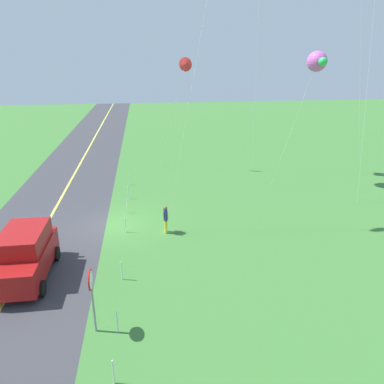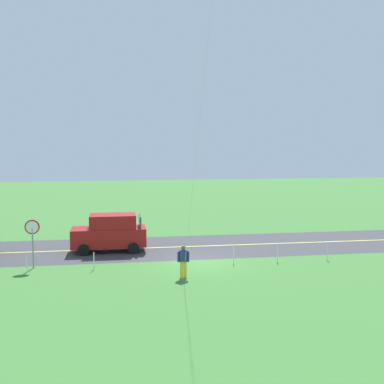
{
  "view_description": "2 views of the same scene",
  "coord_description": "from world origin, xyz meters",
  "px_view_note": "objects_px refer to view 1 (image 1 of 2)",
  "views": [
    {
      "loc": [
        19.68,
        1.92,
        9.31
      ],
      "look_at": [
        1.81,
        4.37,
        2.53
      ],
      "focal_mm": 33.77,
      "sensor_mm": 36.0,
      "label": 1
    },
    {
      "loc": [
        4.53,
        25.19,
        6.45
      ],
      "look_at": [
        1.2,
        4.41,
        4.32
      ],
      "focal_mm": 44.56,
      "sensor_mm": 36.0,
      "label": 2
    }
  ],
  "objects_px": {
    "kite_pink_drift": "(185,65)",
    "kite_cyan_top": "(317,61)",
    "stop_sign": "(91,289)",
    "car_suv_foreground": "(25,254)",
    "person_adult_near": "(166,218)"
  },
  "relations": [
    {
      "from": "person_adult_near",
      "to": "kite_pink_drift",
      "type": "distance_m",
      "value": 14.57
    },
    {
      "from": "car_suv_foreground",
      "to": "person_adult_near",
      "type": "height_order",
      "value": "car_suv_foreground"
    },
    {
      "from": "car_suv_foreground",
      "to": "stop_sign",
      "type": "relative_size",
      "value": 1.72
    },
    {
      "from": "kite_cyan_top",
      "to": "stop_sign",
      "type": "bearing_deg",
      "value": -44.68
    },
    {
      "from": "kite_pink_drift",
      "to": "car_suv_foreground",
      "type": "bearing_deg",
      "value": -29.98
    },
    {
      "from": "kite_pink_drift",
      "to": "stop_sign",
      "type": "bearing_deg",
      "value": -16.03
    },
    {
      "from": "kite_pink_drift",
      "to": "person_adult_near",
      "type": "bearing_deg",
      "value": -12.02
    },
    {
      "from": "car_suv_foreground",
      "to": "person_adult_near",
      "type": "relative_size",
      "value": 2.75
    },
    {
      "from": "stop_sign",
      "to": "person_adult_near",
      "type": "distance_m",
      "value": 8.12
    },
    {
      "from": "person_adult_near",
      "to": "kite_cyan_top",
      "type": "bearing_deg",
      "value": 47.07
    },
    {
      "from": "stop_sign",
      "to": "kite_cyan_top",
      "type": "xyz_separation_m",
      "value": [
        -14.47,
        14.31,
        7.19
      ]
    },
    {
      "from": "car_suv_foreground",
      "to": "person_adult_near",
      "type": "bearing_deg",
      "value": 118.91
    },
    {
      "from": "kite_pink_drift",
      "to": "kite_cyan_top",
      "type": "distance_m",
      "value": 10.06
    },
    {
      "from": "stop_sign",
      "to": "kite_pink_drift",
      "type": "relative_size",
      "value": 0.28
    },
    {
      "from": "person_adult_near",
      "to": "kite_pink_drift",
      "type": "bearing_deg",
      "value": 93.2
    }
  ]
}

